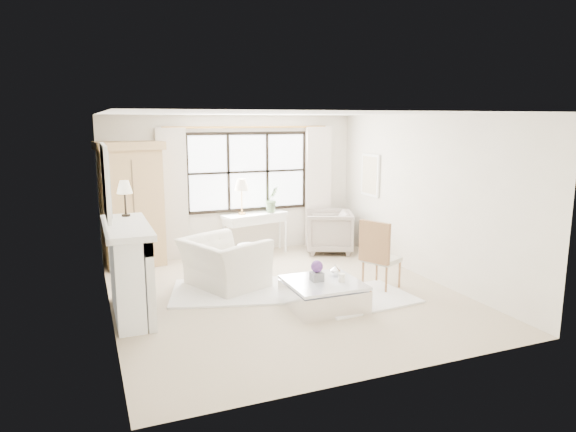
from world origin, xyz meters
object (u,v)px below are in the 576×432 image
armoire (132,204)px  coffee_table (323,295)px  console_table (255,233)px  club_armchair (224,263)px

armoire → coffee_table: (2.26, -3.18, -0.96)m
armoire → console_table: bearing=-7.7°
club_armchair → coffee_table: size_ratio=1.20×
coffee_table → console_table: bearing=89.6°
armoire → club_armchair: armoire is taller
console_table → armoire: bearing=167.2°
coffee_table → club_armchair: bearing=128.2°
armoire → console_table: armoire is taller
console_table → coffee_table: 3.22m
console_table → coffee_table: bearing=-104.3°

